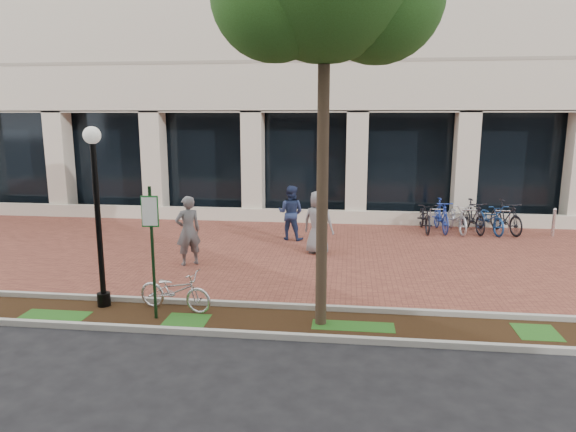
# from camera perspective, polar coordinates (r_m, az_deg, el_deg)

# --- Properties ---
(ground) EXTENTS (120.00, 120.00, 0.00)m
(ground) POSITION_cam_1_polar(r_m,az_deg,el_deg) (15.44, 0.14, -4.13)
(ground) COLOR black
(ground) RESTS_ON ground
(brick_plaza) EXTENTS (40.00, 9.00, 0.01)m
(brick_plaza) POSITION_cam_1_polar(r_m,az_deg,el_deg) (15.44, 0.14, -4.11)
(brick_plaza) COLOR brown
(brick_plaza) RESTS_ON ground
(planting_strip) EXTENTS (40.00, 1.50, 0.01)m
(planting_strip) POSITION_cam_1_polar(r_m,az_deg,el_deg) (10.52, -3.30, -11.62)
(planting_strip) COLOR black
(planting_strip) RESTS_ON ground
(curb_plaza_side) EXTENTS (40.00, 0.12, 0.12)m
(curb_plaza_side) POSITION_cam_1_polar(r_m,az_deg,el_deg) (11.18, -2.62, -9.88)
(curb_plaza_side) COLOR #A2A199
(curb_plaza_side) RESTS_ON ground
(curb_street_side) EXTENTS (40.00, 0.12, 0.12)m
(curb_street_side) POSITION_cam_1_polar(r_m,az_deg,el_deg) (9.82, -4.10, -13.00)
(curb_street_side) COLOR #A2A199
(curb_street_side) RESTS_ON ground
(parking_sign) EXTENTS (0.34, 0.07, 2.72)m
(parking_sign) POSITION_cam_1_polar(r_m,az_deg,el_deg) (10.46, -14.91, -2.31)
(parking_sign) COLOR #133618
(parking_sign) RESTS_ON ground
(lamppost) EXTENTS (0.36, 0.36, 3.85)m
(lamppost) POSITION_cam_1_polar(r_m,az_deg,el_deg) (11.42, -20.44, 0.94)
(lamppost) COLOR black
(lamppost) RESTS_ON ground
(locked_bicycle) EXTENTS (1.76, 0.92, 0.88)m
(locked_bicycle) POSITION_cam_1_polar(r_m,az_deg,el_deg) (11.18, -12.44, -8.08)
(locked_bicycle) COLOR silver
(locked_bicycle) RESTS_ON ground
(pedestrian_left) EXTENTS (0.84, 0.79, 1.93)m
(pedestrian_left) POSITION_cam_1_polar(r_m,az_deg,el_deg) (14.28, -11.04, -1.62)
(pedestrian_left) COLOR #5B5C60
(pedestrian_left) RESTS_ON ground
(pedestrian_mid) EXTENTS (1.02, 0.87, 1.81)m
(pedestrian_mid) POSITION_cam_1_polar(r_m,az_deg,el_deg) (16.89, 0.30, 0.36)
(pedestrian_mid) COLOR navy
(pedestrian_mid) RESTS_ON ground
(pedestrian_right) EXTENTS (1.07, 0.87, 1.90)m
(pedestrian_right) POSITION_cam_1_polar(r_m,az_deg,el_deg) (15.18, 3.37, -0.71)
(pedestrian_right) COLOR slate
(pedestrian_right) RESTS_ON ground
(bollard) EXTENTS (0.12, 0.12, 0.99)m
(bollard) POSITION_cam_1_polar(r_m,az_deg,el_deg) (19.57, 27.42, -0.61)
(bollard) COLOR silver
(bollard) RESTS_ON ground
(bike_rack_cluster) EXTENTS (3.67, 2.10, 1.16)m
(bike_rack_cluster) POSITION_cam_1_polar(r_m,az_deg,el_deg) (19.06, 19.03, -0.09)
(bike_rack_cluster) COLOR black
(bike_rack_cluster) RESTS_ON ground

